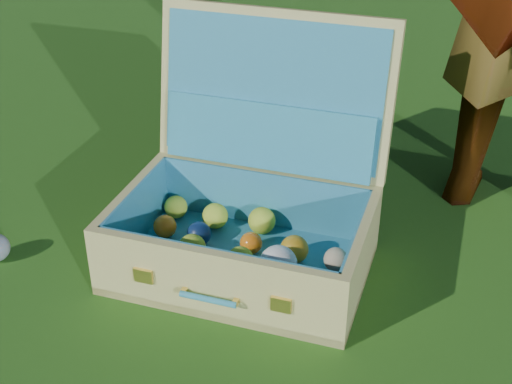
{
  "coord_description": "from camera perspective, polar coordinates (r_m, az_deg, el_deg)",
  "views": [
    {
      "loc": [
        0.54,
        -1.06,
        1.03
      ],
      "look_at": [
        -0.11,
        0.25,
        0.18
      ],
      "focal_mm": 50.0,
      "sensor_mm": 36.0,
      "label": 1
    }
  ],
  "objects": [
    {
      "name": "suitcase",
      "position": [
        1.7,
        -0.35,
        -0.4
      ],
      "size": [
        0.65,
        0.58,
        0.56
      ],
      "rotation": [
        0.0,
        0.0,
        0.14
      ],
      "color": "#CBBF6D",
      "rests_on": "ground"
    },
    {
      "name": "ground",
      "position": [
        1.57,
        -0.44,
        -10.56
      ],
      "size": [
        60.0,
        60.0,
        0.0
      ],
      "primitive_type": "plane",
      "color": "#215114",
      "rests_on": "ground"
    }
  ]
}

